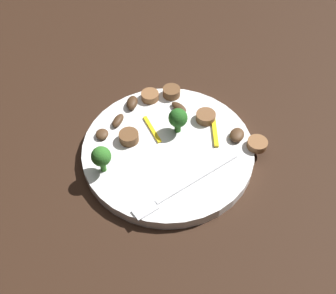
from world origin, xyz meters
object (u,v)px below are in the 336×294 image
at_px(broccoli_floret_1, 101,157).
at_px(sausage_slice_2, 129,137).
at_px(fork, 180,189).
at_px(sausage_slice_4, 150,96).
at_px(sausage_slice_1, 171,92).
at_px(mushroom_2, 237,135).
at_px(mushroom_0, 102,134).
at_px(mushroom_1, 179,107).
at_px(mushroom_3, 118,120).
at_px(broccoli_floret_0, 178,118).
at_px(pepper_strip_0, 152,129).
at_px(pepper_strip_1, 215,132).
at_px(sausage_slice_3, 204,115).
at_px(mushroom_4, 132,103).
at_px(sausage_slice_0, 257,144).
at_px(plate, 168,151).

xyz_separation_m(broccoli_floret_1, sausage_slice_2, (-0.06, -0.02, -0.02)).
distance_m(fork, broccoli_floret_1, 0.12).
bearing_deg(sausage_slice_4, sausage_slice_1, 149.46).
distance_m(sausage_slice_1, mushroom_2, 0.14).
relative_size(mushroom_0, mushroom_1, 0.70).
bearing_deg(mushroom_3, broccoli_floret_1, 37.96).
xyz_separation_m(fork, sausage_slice_4, (-0.09, -0.17, 0.00)).
bearing_deg(sausage_slice_1, mushroom_2, 93.09).
relative_size(broccoli_floret_0, pepper_strip_0, 0.74).
height_order(mushroom_0, pepper_strip_1, mushroom_0).
xyz_separation_m(broccoli_floret_1, mushroom_0, (-0.04, -0.05, -0.03)).
relative_size(sausage_slice_1, mushroom_0, 1.38).
bearing_deg(pepper_strip_0, mushroom_1, -176.62).
distance_m(sausage_slice_2, mushroom_2, 0.17).
xyz_separation_m(broccoli_floret_0, sausage_slice_3, (-0.05, 0.01, -0.02)).
relative_size(broccoli_floret_0, sausage_slice_2, 1.43).
height_order(broccoli_floret_0, mushroom_0, broccoli_floret_0).
height_order(mushroom_1, mushroom_4, mushroom_4).
distance_m(fork, sausage_slice_3, 0.15).
xyz_separation_m(sausage_slice_2, pepper_strip_1, (-0.11, 0.08, -0.01)).
distance_m(broccoli_floret_0, mushroom_4, 0.10).
xyz_separation_m(sausage_slice_0, sausage_slice_4, (0.05, -0.19, 0.00)).
height_order(sausage_slice_1, mushroom_1, sausage_slice_1).
distance_m(fork, mushroom_4, 0.18).
distance_m(plate, mushroom_1, 0.08).
height_order(fork, mushroom_0, mushroom_0).
height_order(sausage_slice_1, sausage_slice_3, sausage_slice_1).
relative_size(plate, mushroom_1, 8.60).
bearing_deg(sausage_slice_4, mushroom_1, 109.10).
bearing_deg(sausage_slice_3, mushroom_4, -57.24).
height_order(fork, mushroom_2, mushroom_2).
relative_size(sausage_slice_0, sausage_slice_4, 1.04).
distance_m(plate, fork, 0.08).
bearing_deg(pepper_strip_0, plate, 82.24).
bearing_deg(mushroom_1, sausage_slice_2, -2.85).
bearing_deg(broccoli_floret_1, mushroom_1, -175.58).
relative_size(broccoli_floret_1, sausage_slice_1, 1.56).
distance_m(sausage_slice_1, pepper_strip_1, 0.11).
xyz_separation_m(mushroom_0, pepper_strip_0, (-0.07, 0.04, -0.00)).
distance_m(sausage_slice_3, mushroom_4, 0.12).
relative_size(sausage_slice_4, mushroom_2, 1.04).
height_order(sausage_slice_0, sausage_slice_2, sausage_slice_2).
bearing_deg(mushroom_2, mushroom_1, -78.43).
distance_m(broccoli_floret_0, pepper_strip_1, 0.06).
height_order(sausage_slice_0, pepper_strip_1, sausage_slice_0).
xyz_separation_m(broccoli_floret_1, mushroom_3, (-0.08, -0.06, -0.03)).
height_order(sausage_slice_3, mushroom_0, sausage_slice_3).
relative_size(sausage_slice_2, mushroom_2, 1.06).
relative_size(sausage_slice_1, sausage_slice_3, 0.94).
distance_m(mushroom_2, mushroom_3, 0.19).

